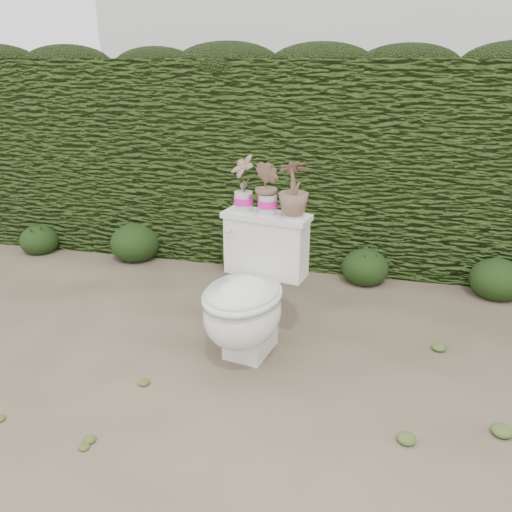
% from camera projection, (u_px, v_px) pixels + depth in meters
% --- Properties ---
extents(ground, '(60.00, 60.00, 0.00)m').
position_uv_depth(ground, '(284.00, 342.00, 3.01)').
color(ground, gray).
rests_on(ground, ground).
extents(hedge, '(8.00, 1.00, 1.60)m').
position_uv_depth(hedge, '(319.00, 161.00, 4.17)').
color(hedge, '#3E591D').
rests_on(hedge, ground).
extents(house_wall, '(8.00, 3.50, 4.00)m').
position_uv_depth(house_wall, '(395.00, 32.00, 7.60)').
color(house_wall, silver).
rests_on(house_wall, ground).
extents(toilet, '(0.58, 0.75, 0.78)m').
position_uv_depth(toilet, '(249.00, 297.00, 2.77)').
color(toilet, white).
rests_on(toilet, ground).
extents(potted_plant_left, '(0.19, 0.19, 0.30)m').
position_uv_depth(potted_plant_left, '(243.00, 184.00, 2.82)').
color(potted_plant_left, '#3C7B26').
rests_on(potted_plant_left, toilet).
extents(potted_plant_center, '(0.20, 0.20, 0.29)m').
position_uv_depth(potted_plant_center, '(268.00, 189.00, 2.76)').
color(potted_plant_center, '#3C7B26').
rests_on(potted_plant_center, toilet).
extents(potted_plant_right, '(0.22, 0.22, 0.30)m').
position_uv_depth(potted_plant_right, '(294.00, 190.00, 2.70)').
color(potted_plant_right, '#3C7B26').
rests_on(potted_plant_right, toilet).
extents(liriope_clump_0, '(0.33, 0.33, 0.27)m').
position_uv_depth(liriope_clump_0, '(39.00, 237.00, 4.40)').
color(liriope_clump_0, '#243B14').
rests_on(liriope_clump_0, ground).
extents(liriope_clump_1, '(0.42, 0.42, 0.33)m').
position_uv_depth(liriope_clump_1, '(135.00, 239.00, 4.24)').
color(liriope_clump_1, '#243B14').
rests_on(liriope_clump_1, ground).
extents(liriope_clump_2, '(0.39, 0.39, 0.31)m').
position_uv_depth(liriope_clump_2, '(246.00, 250.00, 4.04)').
color(liriope_clump_2, '#243B14').
rests_on(liriope_clump_2, ground).
extents(liriope_clump_3, '(0.35, 0.35, 0.28)m').
position_uv_depth(liriope_clump_3, '(365.00, 264.00, 3.79)').
color(liriope_clump_3, '#243B14').
rests_on(liriope_clump_3, ground).
extents(liriope_clump_4, '(0.38, 0.38, 0.30)m').
position_uv_depth(liriope_clump_4, '(498.00, 276.00, 3.56)').
color(liriope_clump_4, '#243B14').
rests_on(liriope_clump_4, ground).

